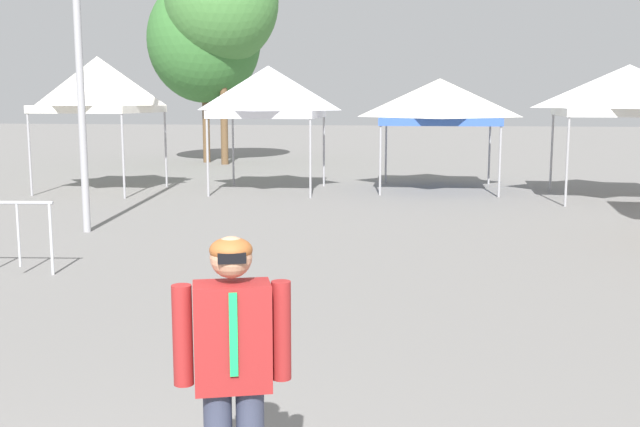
{
  "coord_description": "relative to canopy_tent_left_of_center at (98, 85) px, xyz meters",
  "views": [
    {
      "loc": [
        1.26,
        -2.62,
        2.51
      ],
      "look_at": [
        0.1,
        5.26,
        1.3
      ],
      "focal_mm": 42.31,
      "sensor_mm": 36.0,
      "label": 1
    }
  ],
  "objects": [
    {
      "name": "canopy_tent_behind_center",
      "position": [
        4.55,
        0.67,
        -0.19
      ],
      "size": [
        2.86,
        2.86,
        3.4
      ],
      "color": "#9E9EA3",
      "rests_on": "ground"
    },
    {
      "name": "canopy_tent_behind_left",
      "position": [
        13.75,
        0.25,
        -0.17
      ],
      "size": [
        3.44,
        3.44,
        3.35
      ],
      "color": "#9E9EA3",
      "rests_on": "ground"
    },
    {
      "name": "tree_behind_tents_right",
      "position": [
        0.05,
        9.66,
        1.89
      ],
      "size": [
        4.43,
        4.43,
        7.23
      ],
      "color": "brown",
      "rests_on": "ground"
    },
    {
      "name": "canopy_tent_left_of_center",
      "position": [
        0.0,
        0.0,
        0.0
      ],
      "size": [
        2.95,
        2.95,
        3.65
      ],
      "color": "#9E9EA3",
      "rests_on": "ground"
    },
    {
      "name": "canopy_tent_far_left",
      "position": [
        9.15,
        1.74,
        -0.45
      ],
      "size": [
        3.26,
        3.26,
        3.07
      ],
      "color": "#9E9EA3",
      "rests_on": "ground"
    },
    {
      "name": "tree_behind_tents_left",
      "position": [
        1.03,
        8.83,
        3.24
      ],
      "size": [
        4.27,
        4.27,
        8.5
      ],
      "color": "brown",
      "rests_on": "ground"
    },
    {
      "name": "person_foreground",
      "position": [
        7.89,
        -15.66,
        -1.86
      ],
      "size": [
        0.62,
        0.36,
        1.78
      ],
      "color": "#33384C",
      "rests_on": "ground"
    }
  ]
}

